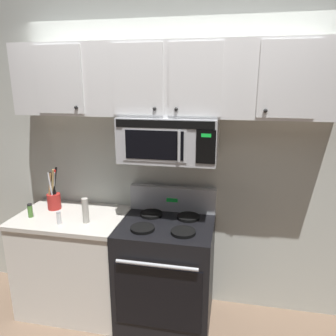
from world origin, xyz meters
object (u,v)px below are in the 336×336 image
object	(u,v)px
spice_jar	(30,210)
pepper_mill	(85,211)
utensil_crock_red	(54,198)
salt_shaker	(59,218)
over_range_microwave	(169,139)
stove_range	(166,270)

from	to	relation	value
spice_jar	pepper_mill	bearing A→B (deg)	-0.76
utensil_crock_red	salt_shaker	world-z (taller)	utensil_crock_red
spice_jar	utensil_crock_red	bearing A→B (deg)	63.30
utensil_crock_red	pepper_mill	xyz separation A→B (m)	(0.41, -0.21, -0.00)
utensil_crock_red	over_range_microwave	bearing A→B (deg)	0.48
stove_range	spice_jar	world-z (taller)	stove_range
stove_range	salt_shaker	size ratio (longest dim) A/B	10.46
pepper_mill	spice_jar	size ratio (longest dim) A/B	1.73
utensil_crock_red	salt_shaker	bearing A→B (deg)	-53.97
over_range_microwave	pepper_mill	bearing A→B (deg)	-161.14
over_range_microwave	utensil_crock_red	distance (m)	1.20
stove_range	over_range_microwave	distance (m)	1.11
utensil_crock_red	salt_shaker	size ratio (longest dim) A/B	3.60
salt_shaker	spice_jar	world-z (taller)	spice_jar
salt_shaker	spice_jar	distance (m)	0.32
stove_range	over_range_microwave	bearing A→B (deg)	90.14
stove_range	spice_jar	size ratio (longest dim) A/B	9.36
stove_range	utensil_crock_red	size ratio (longest dim) A/B	2.90
stove_range	over_range_microwave	size ratio (longest dim) A/B	1.47
over_range_microwave	salt_shaker	xyz separation A→B (m)	(-0.85, -0.29, -0.62)
over_range_microwave	spice_jar	distance (m)	1.33
over_range_microwave	stove_range	bearing A→B (deg)	-89.86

